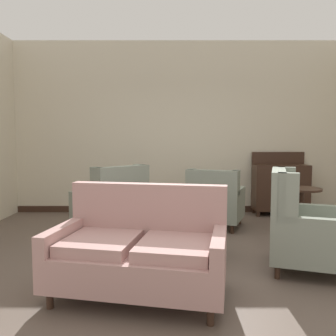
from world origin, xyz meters
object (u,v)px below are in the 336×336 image
Objects in this scene: armchair_near_sideboard at (114,207)px; armchair_far_left at (303,229)px; porcelain_vase at (192,201)px; sideboard at (282,187)px; armchair_beside_settee at (217,202)px; coffee_table at (188,221)px; settee at (141,251)px; side_table at (303,208)px.

armchair_far_left is at bearing 106.91° from armchair_near_sideboard.
sideboard is at bearing 50.93° from porcelain_vase.
armchair_beside_settee is (0.49, 1.32, -0.26)m from porcelain_vase.
coffee_table is at bearing 169.86° from porcelain_vase.
armchair_far_left reaches higher than coffee_table.
settee is 2.56m from armchair_beside_settee.
armchair_near_sideboard is (-1.57, -0.48, 0.02)m from armchair_beside_settee.
settee reaches higher than side_table.
armchair_far_left is 2.79m from sideboard.
sideboard is (0.66, 2.70, 0.09)m from armchair_far_left.
armchair_near_sideboard reaches higher than porcelain_vase.
armchair_near_sideboard reaches higher than armchair_beside_settee.
armchair_near_sideboard is 2.60m from armchair_far_left.
sideboard is (1.84, 2.27, -0.14)m from porcelain_vase.
side_table is (2.16, 1.75, 0.04)m from settee.
armchair_far_left is (1.18, -0.43, -0.22)m from porcelain_vase.
porcelain_vase is at bearing -10.14° from coffee_table.
side_table is at bearing -3.24° from armchair_far_left.
coffee_table is at bearing -157.06° from side_table.
coffee_table is 0.74× the size of armchair_far_left.
coffee_table is 1.82m from side_table.
sideboard is (0.22, 1.55, 0.10)m from side_table.
porcelain_vase is 1.43m from armchair_beside_settee.
armchair_far_left is at bearing -103.79° from sideboard.
coffee_table is 2.44× the size of porcelain_vase.
porcelain_vase is at bearing 91.35° from armchair_beside_settee.
porcelain_vase is 0.45× the size of side_table.
armchair_far_left is (0.69, -1.76, 0.04)m from armchair_beside_settee.
settee is 1.81m from armchair_far_left.
armchair_near_sideboard is 2.72m from side_table.
armchair_beside_settee is at bearing 153.33° from armchair_near_sideboard.
sideboard reaches higher than coffee_table.
coffee_table is 0.48× the size of settee.
settee is 4.06m from sideboard.
porcelain_vase is at bearing 73.75° from settee.
settee is at bearing -125.74° from sideboard.
armchair_near_sideboard is (-0.56, 1.87, 0.03)m from settee.
settee is (-0.53, -1.03, -0.27)m from porcelain_vase.
porcelain_vase is 0.30× the size of armchair_far_left.
armchair_far_left reaches higher than porcelain_vase.
armchair_far_left reaches higher than armchair_beside_settee.
coffee_table is 0.67× the size of armchair_near_sideboard.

